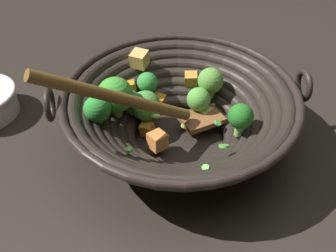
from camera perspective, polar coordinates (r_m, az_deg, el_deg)
The scene contains 2 objects.
ground_plane at distance 0.69m, azimuth 1.62°, elevation -2.28°, with size 4.00×4.00×0.00m, color #28231E.
wok at distance 0.64m, azimuth 1.50°, elevation 2.26°, with size 0.42×0.38×0.21m.
Camera 1 is at (-0.30, -0.40, 0.48)m, focal length 42.18 mm.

